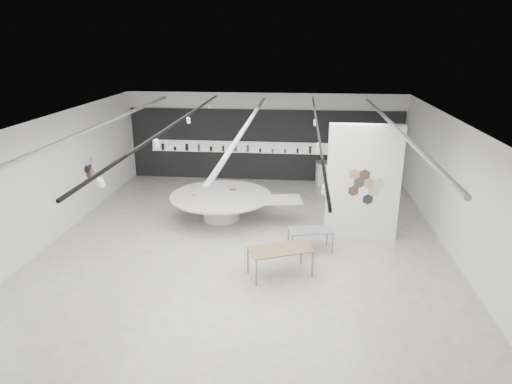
# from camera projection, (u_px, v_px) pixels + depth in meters

# --- Properties ---
(room) EXTENTS (12.02, 14.02, 3.82)m
(room) POSITION_uv_depth(u_px,v_px,m) (242.00, 181.00, 13.21)
(room) COLOR #B8B4AD
(room) RESTS_ON ground
(back_wall_display) EXTENTS (11.80, 0.27, 3.10)m
(back_wall_display) POSITION_uv_depth(u_px,v_px,m) (263.00, 145.00, 19.92)
(back_wall_display) COLOR black
(back_wall_display) RESTS_ON ground
(partition_column) EXTENTS (2.20, 0.38, 3.60)m
(partition_column) POSITION_uv_depth(u_px,v_px,m) (363.00, 183.00, 13.91)
(partition_column) COLOR white
(partition_column) RESTS_ON ground
(display_island) EXTENTS (4.78, 3.93, 0.89)m
(display_island) POSITION_uv_depth(u_px,v_px,m) (223.00, 203.00, 15.73)
(display_island) COLOR white
(display_island) RESTS_ON ground
(sample_table_wood) EXTENTS (1.82, 1.40, 0.76)m
(sample_table_wood) POSITION_uv_depth(u_px,v_px,m) (280.00, 251.00, 11.94)
(sample_table_wood) COLOR brown
(sample_table_wood) RESTS_ON ground
(sample_table_stone) EXTENTS (1.39, 0.92, 0.66)m
(sample_table_stone) POSITION_uv_depth(u_px,v_px,m) (310.00, 232.00, 13.39)
(sample_table_stone) COLOR gray
(sample_table_stone) RESTS_ON ground
(kitchen_counter) EXTENTS (1.84, 0.91, 1.39)m
(kitchen_counter) POSITION_uv_depth(u_px,v_px,m) (337.00, 173.00, 19.55)
(kitchen_counter) COLOR white
(kitchen_counter) RESTS_ON ground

